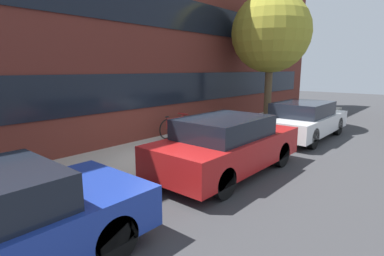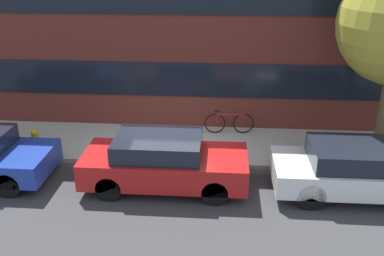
% 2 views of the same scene
% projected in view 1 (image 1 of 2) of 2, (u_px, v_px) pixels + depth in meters
% --- Properties ---
extents(ground_plane, '(56.00, 56.00, 0.00)m').
position_uv_depth(ground_plane, '(192.00, 164.00, 7.73)').
color(ground_plane, '#38383A').
extents(sidewalk_strip, '(28.00, 2.67, 0.12)m').
position_uv_depth(sidewalk_strip, '(157.00, 152.00, 8.57)').
color(sidewalk_strip, '#A8A399').
rests_on(sidewalk_strip, ground_plane).
extents(rowhouse_facade, '(28.00, 1.02, 7.81)m').
position_uv_depth(rowhouse_facade, '(114.00, 18.00, 8.96)').
color(rowhouse_facade, maroon).
rests_on(rowhouse_facade, ground_plane).
extents(parked_car_red, '(4.07, 1.71, 1.34)m').
position_uv_depth(parked_car_red, '(227.00, 145.00, 6.93)').
color(parked_car_red, '#AD1919').
rests_on(parked_car_red, ground_plane).
extents(parked_car_white, '(4.28, 1.74, 1.29)m').
position_uv_depth(parked_car_white, '(304.00, 120.00, 10.51)').
color(parked_car_white, silver).
rests_on(parked_car_white, ground_plane).
extents(fire_hydrant, '(0.51, 0.28, 0.71)m').
position_uv_depth(fire_hydrant, '(23.00, 188.00, 4.95)').
color(fire_hydrant, gold).
rests_on(fire_hydrant, sidewalk_strip).
extents(bicycle, '(1.57, 0.44, 0.76)m').
position_uv_depth(bicycle, '(175.00, 126.00, 10.26)').
color(bicycle, black).
rests_on(bicycle, sidewalk_strip).
extents(street_tree, '(3.14, 3.14, 5.28)m').
position_uv_depth(street_tree, '(271.00, 33.00, 11.89)').
color(street_tree, brown).
rests_on(street_tree, sidewalk_strip).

